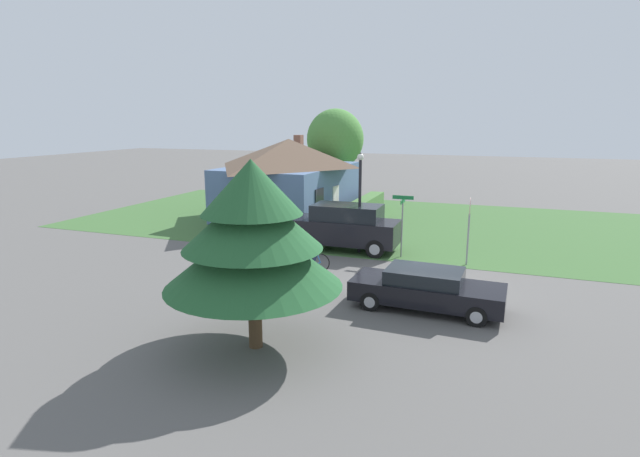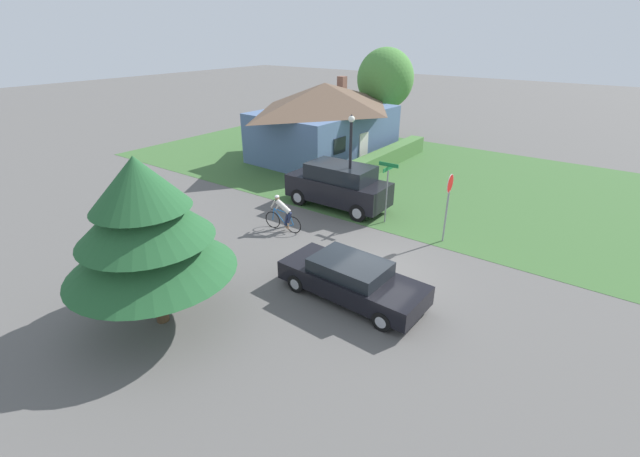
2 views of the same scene
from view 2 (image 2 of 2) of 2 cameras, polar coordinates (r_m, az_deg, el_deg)
ground_plane at (r=14.92m, az=6.79°, el=-6.24°), size 140.00×140.00×0.00m
grass_verge_right at (r=25.97m, az=11.79°, el=7.22°), size 16.00×36.00×0.01m
cottage_house at (r=28.48m, az=0.62°, el=14.33°), size 9.90×7.06×4.85m
hedge_row at (r=25.83m, az=7.32°, el=8.65°), size 11.85×0.90×1.04m
sedan_left_lane at (r=13.40m, az=4.22°, el=-6.75°), size 1.96×4.74×1.29m
cyclist at (r=17.85m, az=-4.97°, el=1.94°), size 0.44×1.79×1.54m
parked_suv_right at (r=20.10m, az=2.48°, el=5.73°), size 2.04×4.89×2.10m
stop_sign at (r=17.08m, az=16.78°, el=4.35°), size 0.73×0.07×2.79m
street_lamp at (r=19.08m, az=4.08°, el=9.69°), size 0.29×0.29×4.46m
street_name_sign at (r=18.37m, az=8.98°, el=6.16°), size 0.90×0.90×2.69m
conifer_tall_near at (r=12.07m, az=-22.27°, el=0.46°), size 4.54×4.54×4.91m
deciduous_tree_right at (r=33.19m, az=8.70°, el=19.13°), size 4.08×4.08×6.62m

